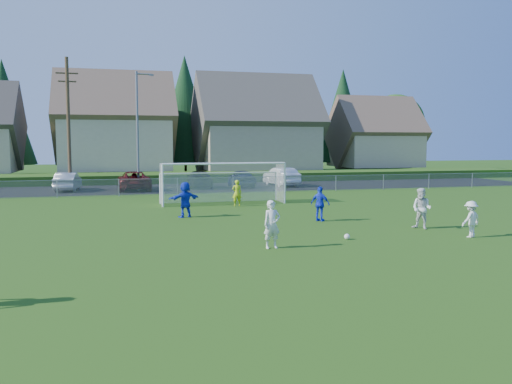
{
  "coord_description": "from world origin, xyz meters",
  "views": [
    {
      "loc": [
        -6.4,
        -16.07,
        3.7
      ],
      "look_at": [
        0.0,
        8.0,
        1.4
      ],
      "focal_mm": 38.0,
      "sensor_mm": 36.0,
      "label": 1
    }
  ],
  "objects_px": {
    "player_blue_b": "(185,199)",
    "soccer_goal": "(222,176)",
    "car_f": "(281,177)",
    "player_white_b": "(422,209)",
    "car_e": "(241,178)",
    "soccer_ball": "(347,237)",
    "player_white_a": "(272,224)",
    "car_b": "(68,182)",
    "car_c": "(134,181)",
    "player_white_c": "(471,219)",
    "player_blue_a": "(320,204)",
    "car_d": "(199,179)",
    "goalkeeper": "(237,193)"
  },
  "relations": [
    {
      "from": "player_blue_b",
      "to": "car_b",
      "type": "bearing_deg",
      "value": -89.19
    },
    {
      "from": "player_white_a",
      "to": "player_white_c",
      "type": "height_order",
      "value": "player_white_a"
    },
    {
      "from": "player_white_c",
      "to": "soccer_ball",
      "type": "bearing_deg",
      "value": -26.07
    },
    {
      "from": "goalkeeper",
      "to": "player_blue_a",
      "type": "bearing_deg",
      "value": 115.03
    },
    {
      "from": "soccer_goal",
      "to": "car_f",
      "type": "bearing_deg",
      "value": 57.4
    },
    {
      "from": "player_blue_b",
      "to": "car_b",
      "type": "height_order",
      "value": "player_blue_b"
    },
    {
      "from": "player_blue_b",
      "to": "player_white_b",
      "type": "bearing_deg",
      "value": 125.16
    },
    {
      "from": "soccer_ball",
      "to": "car_c",
      "type": "relative_size",
      "value": 0.04
    },
    {
      "from": "player_white_a",
      "to": "car_d",
      "type": "height_order",
      "value": "player_white_a"
    },
    {
      "from": "player_blue_a",
      "to": "goalkeeper",
      "type": "distance_m",
      "value": 7.28
    },
    {
      "from": "car_b",
      "to": "car_e",
      "type": "distance_m",
      "value": 13.6
    },
    {
      "from": "player_blue_a",
      "to": "car_e",
      "type": "xyz_separation_m",
      "value": [
        0.9,
        19.81,
        -0.09
      ]
    },
    {
      "from": "player_blue_a",
      "to": "car_d",
      "type": "bearing_deg",
      "value": -35.08
    },
    {
      "from": "player_blue_b",
      "to": "soccer_goal",
      "type": "relative_size",
      "value": 0.24
    },
    {
      "from": "player_white_b",
      "to": "car_e",
      "type": "height_order",
      "value": "player_white_b"
    },
    {
      "from": "car_e",
      "to": "soccer_goal",
      "type": "distance_m",
      "value": 11.94
    },
    {
      "from": "player_white_a",
      "to": "car_c",
      "type": "bearing_deg",
      "value": 91.15
    },
    {
      "from": "player_white_b",
      "to": "goalkeeper",
      "type": "distance_m",
      "value": 11.64
    },
    {
      "from": "soccer_ball",
      "to": "player_white_a",
      "type": "xyz_separation_m",
      "value": [
        -3.25,
        -0.89,
        0.73
      ]
    },
    {
      "from": "car_e",
      "to": "player_white_a",
      "type": "bearing_deg",
      "value": 79.88
    },
    {
      "from": "car_f",
      "to": "soccer_ball",
      "type": "bearing_deg",
      "value": 72.58
    },
    {
      "from": "player_white_a",
      "to": "player_white_c",
      "type": "relative_size",
      "value": 1.19
    },
    {
      "from": "car_d",
      "to": "car_f",
      "type": "bearing_deg",
      "value": -175.56
    },
    {
      "from": "player_blue_a",
      "to": "car_c",
      "type": "distance_m",
      "value": 20.77
    },
    {
      "from": "player_blue_b",
      "to": "soccer_goal",
      "type": "height_order",
      "value": "soccer_goal"
    },
    {
      "from": "player_white_b",
      "to": "car_f",
      "type": "distance_m",
      "value": 23.51
    },
    {
      "from": "goalkeeper",
      "to": "car_d",
      "type": "xyz_separation_m",
      "value": [
        -0.1,
        13.32,
        -0.08
      ]
    },
    {
      "from": "player_blue_a",
      "to": "car_e",
      "type": "relative_size",
      "value": 0.38
    },
    {
      "from": "car_b",
      "to": "car_d",
      "type": "height_order",
      "value": "car_b"
    },
    {
      "from": "player_white_c",
      "to": "player_blue_a",
      "type": "relative_size",
      "value": 0.87
    },
    {
      "from": "car_c",
      "to": "soccer_goal",
      "type": "relative_size",
      "value": 0.71
    },
    {
      "from": "soccer_ball",
      "to": "player_blue_a",
      "type": "height_order",
      "value": "player_blue_a"
    },
    {
      "from": "player_white_b",
      "to": "car_d",
      "type": "distance_m",
      "value": 24.15
    },
    {
      "from": "goalkeeper",
      "to": "car_b",
      "type": "distance_m",
      "value": 16.59
    },
    {
      "from": "soccer_ball",
      "to": "player_white_a",
      "type": "relative_size",
      "value": 0.13
    },
    {
      "from": "player_blue_a",
      "to": "car_b",
      "type": "distance_m",
      "value": 23.6
    },
    {
      "from": "player_white_c",
      "to": "goalkeeper",
      "type": "relative_size",
      "value": 0.93
    },
    {
      "from": "player_white_c",
      "to": "player_blue_b",
      "type": "relative_size",
      "value": 0.81
    },
    {
      "from": "goalkeeper",
      "to": "car_c",
      "type": "bearing_deg",
      "value": -61.21
    },
    {
      "from": "player_white_b",
      "to": "goalkeeper",
      "type": "relative_size",
      "value": 1.15
    },
    {
      "from": "player_blue_b",
      "to": "car_c",
      "type": "distance_m",
      "value": 16.37
    },
    {
      "from": "soccer_ball",
      "to": "player_white_b",
      "type": "xyz_separation_m",
      "value": [
        4.14,
        1.54,
        0.77
      ]
    },
    {
      "from": "player_white_a",
      "to": "car_d",
      "type": "xyz_separation_m",
      "value": [
        1.51,
        25.85,
        -0.16
      ]
    },
    {
      "from": "player_white_b",
      "to": "player_blue_b",
      "type": "bearing_deg",
      "value": -156.37
    },
    {
      "from": "car_b",
      "to": "car_f",
      "type": "relative_size",
      "value": 0.91
    },
    {
      "from": "player_white_a",
      "to": "player_white_c",
      "type": "bearing_deg",
      "value": -6.41
    },
    {
      "from": "player_blue_b",
      "to": "soccer_goal",
      "type": "xyz_separation_m",
      "value": [
        2.96,
        5.57,
        0.75
      ]
    },
    {
      "from": "car_f",
      "to": "player_white_c",
      "type": "bearing_deg",
      "value": 83.6
    },
    {
      "from": "soccer_ball",
      "to": "player_blue_a",
      "type": "xyz_separation_m",
      "value": [
        0.79,
        4.78,
        0.7
      ]
    },
    {
      "from": "player_white_b",
      "to": "soccer_goal",
      "type": "xyz_separation_m",
      "value": [
        -6.32,
        11.8,
        0.75
      ]
    }
  ]
}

